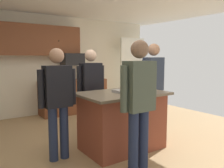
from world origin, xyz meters
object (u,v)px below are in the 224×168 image
object	(u,v)px
kitchen_island	(122,120)
person_guest_left	(139,98)
glass_stout_tall	(138,86)
person_host_foreground	(153,82)
serving_tray	(128,91)
microwave_over_range	(72,59)
person_elder_center	(58,97)
person_guest_by_door	(91,87)
glass_pilsner	(131,85)
glass_short_whisky	(142,89)

from	to	relation	value
kitchen_island	person_guest_left	xyz separation A→B (m)	(-0.32, -0.78, 0.52)
glass_stout_tall	person_host_foreground	bearing A→B (deg)	22.21
serving_tray	microwave_over_range	bearing A→B (deg)	83.62
microwave_over_range	person_elder_center	size ratio (longest dim) A/B	0.34
person_guest_by_door	microwave_over_range	bearing A→B (deg)	155.70
kitchen_island	person_guest_by_door	xyz separation A→B (m)	(-0.13, 0.81, 0.47)
person_host_foreground	glass_pilsner	distance (m)	0.64
person_elder_center	kitchen_island	bearing A→B (deg)	0.00
kitchen_island	glass_short_whisky	distance (m)	0.63
glass_short_whisky	serving_tray	bearing A→B (deg)	108.17
person_elder_center	glass_stout_tall	distance (m)	1.40
person_guest_by_door	glass_short_whisky	world-z (taller)	person_guest_by_door
microwave_over_range	glass_stout_tall	bearing A→B (deg)	-90.63
person_guest_by_door	glass_pilsner	distance (m)	0.78
kitchen_island	person_host_foreground	xyz separation A→B (m)	(0.98, 0.30, 0.55)
serving_tray	person_host_foreground	bearing A→B (deg)	20.27
glass_pilsner	kitchen_island	bearing A→B (deg)	-150.62
person_guest_left	person_elder_center	bearing A→B (deg)	57.93
person_guest_left	serving_tray	distance (m)	0.86
glass_pilsner	glass_stout_tall	world-z (taller)	glass_pilsner
person_guest_by_door	glass_short_whisky	size ratio (longest dim) A/B	11.57
glass_stout_tall	glass_short_whisky	size ratio (longest dim) A/B	1.06
person_host_foreground	serving_tray	size ratio (longest dim) A/B	4.02
kitchen_island	glass_stout_tall	world-z (taller)	glass_stout_tall
kitchen_island	glass_short_whisky	size ratio (longest dim) A/B	9.83
person_guest_left	glass_short_whisky	size ratio (longest dim) A/B	12.07
microwave_over_range	glass_short_whisky	distance (m)	3.11
kitchen_island	person_guest_by_door	distance (m)	0.95
kitchen_island	glass_stout_tall	bearing A→B (deg)	7.89
person_host_foreground	glass_stout_tall	world-z (taller)	person_host_foreground
microwave_over_range	kitchen_island	world-z (taller)	microwave_over_range
kitchen_island	person_host_foreground	bearing A→B (deg)	16.97
person_host_foreground	glass_short_whisky	xyz separation A→B (m)	(-0.81, -0.58, -0.02)
person_elder_center	serving_tray	xyz separation A→B (m)	(1.11, -0.23, 0.02)
person_host_foreground	person_elder_center	bearing A→B (deg)	-14.20
microwave_over_range	person_guest_left	bearing A→B (deg)	-101.55
microwave_over_range	glass_pilsner	xyz separation A→B (m)	(-0.06, -2.59, -0.43)
glass_stout_tall	serving_tray	xyz separation A→B (m)	(-0.28, -0.08, -0.05)
person_guest_left	glass_pilsner	world-z (taller)	person_guest_left
person_guest_left	person_host_foreground	size ratio (longest dim) A/B	0.97
person_elder_center	serving_tray	distance (m)	1.13
person_guest_by_door	kitchen_island	bearing A→B (deg)	0.00
kitchen_island	serving_tray	xyz separation A→B (m)	(0.09, -0.03, 0.49)
person_elder_center	microwave_over_range	bearing A→B (deg)	72.37
glass_pilsner	glass_short_whisky	xyz separation A→B (m)	(-0.17, -0.48, -0.01)
kitchen_island	glass_pilsner	size ratio (longest dim) A/B	8.88
person_guest_left	glass_stout_tall	distance (m)	1.08
person_guest_by_door	person_guest_left	bearing A→B (deg)	-16.07
microwave_over_range	person_elder_center	xyz separation A→B (m)	(-1.42, -2.58, -0.51)
person_host_foreground	glass_stout_tall	bearing A→B (deg)	5.24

